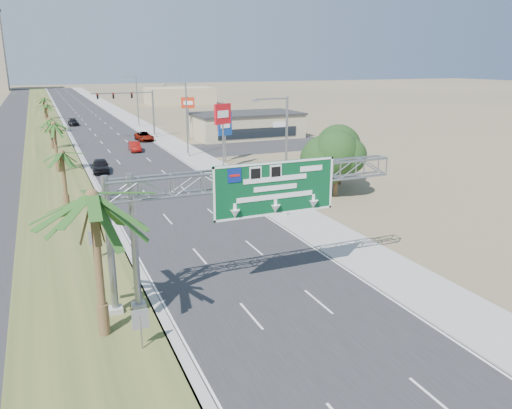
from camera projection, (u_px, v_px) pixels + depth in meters
The scene contains 29 objects.
ground at pixel (363, 384), 20.40m from camera, with size 600.00×600.00×0.00m, color #8C7A59.
road at pixel (89, 118), 117.44m from camera, with size 12.00×300.00×0.02m, color #28282B.
sidewalk_right at pixel (126, 116), 120.67m from camera, with size 4.00×300.00×0.10m, color #9E9B93.
median_grass at pixel (43, 119), 113.61m from camera, with size 7.00×300.00×0.12m, color #414F22.
opposing_road at pixel (10, 121), 110.95m from camera, with size 8.00×300.00×0.02m, color #28282B.
sign_gantry at pixel (246, 188), 27.08m from camera, with size 16.75×1.24×7.50m.
palm_near at pixel (92, 197), 22.04m from camera, with size 5.70×5.70×8.35m.
palm_row_b at pixel (61, 154), 43.65m from camera, with size 3.99×3.99×5.95m.
palm_row_c at pixel (53, 125), 57.56m from camera, with size 3.99×3.99×6.75m.
palm_row_d at pixel (50, 120), 73.78m from camera, with size 3.99×3.99×5.45m.
palm_row_e at pixel (46, 105), 90.36m from camera, with size 3.99×3.99×6.15m.
palm_row_f at pixel (43, 98), 112.52m from camera, with size 3.99×3.99×5.75m.
streetlight_near at pixel (284, 162), 41.30m from camera, with size 3.27×0.44×10.00m.
streetlight_mid at pixel (186, 123), 67.77m from camera, with size 3.27×0.44×10.00m.
streetlight_far at pixel (137, 103), 99.53m from camera, with size 3.27×0.44×10.00m.
signal_mast at pixel (141, 110), 84.53m from camera, with size 10.28×0.71×8.00m.
store_building at pixel (246, 126), 86.47m from camera, with size 18.00×10.00×4.00m, color tan.
oak_near at pixel (337, 150), 47.82m from camera, with size 4.50×4.50×6.80m.
oak_far at pixel (341, 149), 52.69m from camera, with size 3.50×3.50×5.60m.
median_signback_a at pixel (141, 322), 22.31m from camera, with size 0.75×0.08×2.08m.
median_signback_b at pixel (95, 240), 32.63m from camera, with size 0.75×0.08×2.08m.
building_distant_right at pixel (180, 96), 154.67m from camera, with size 20.00×12.00×5.00m, color tan.
car_left_lane at pixel (100, 166), 59.14m from camera, with size 1.88×4.67×1.59m, color black.
car_mid_lane at pixel (135, 147), 73.12m from camera, with size 1.49×4.26×1.41m, color maroon.
car_right_lane at pixel (144, 136), 82.99m from camera, with size 2.35×5.10×1.42m, color gray.
car_far at pixel (73, 122), 102.83m from camera, with size 1.87×4.61×1.34m, color black.
pole_sign_red_near at pixel (223, 117), 59.16m from camera, with size 2.34×1.17×8.13m.
pole_sign_blue at pixel (225, 125), 64.39m from camera, with size 2.02×0.75×6.67m.
pole_sign_red_far at pixel (188, 106), 83.14m from camera, with size 2.18×0.98×7.21m.
Camera 1 is at (-10.99, -14.41, 12.68)m, focal length 35.00 mm.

